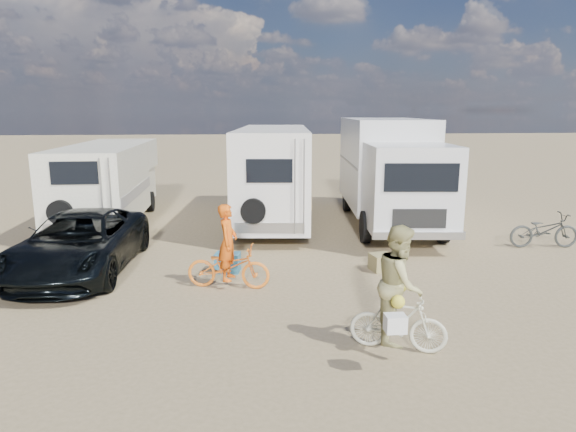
{
  "coord_description": "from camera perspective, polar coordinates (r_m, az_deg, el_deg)",
  "views": [
    {
      "loc": [
        -0.96,
        -9.25,
        3.63
      ],
      "look_at": [
        0.03,
        1.8,
        1.3
      ],
      "focal_mm": 31.43,
      "sensor_mm": 36.0,
      "label": 1
    }
  ],
  "objects": [
    {
      "name": "ground",
      "position": [
        9.98,
        0.75,
        -9.46
      ],
      "size": [
        140.0,
        140.0,
        0.0
      ],
      "primitive_type": "plane",
      "color": "#937D58",
      "rests_on": "ground"
    },
    {
      "name": "rv_main",
      "position": [
        16.54,
        -1.65,
        4.58
      ],
      "size": [
        2.8,
        7.55,
        3.07
      ],
      "primitive_type": null,
      "rotation": [
        0.0,
        0.0,
        -0.09
      ],
      "color": "silver",
      "rests_on": "ground"
    },
    {
      "name": "rv_left",
      "position": [
        17.23,
        -19.64,
        3.34
      ],
      "size": [
        2.25,
        6.76,
        2.57
      ],
      "primitive_type": null,
      "rotation": [
        0.0,
        0.0,
        0.02
      ],
      "color": "beige",
      "rests_on": "ground"
    },
    {
      "name": "box_truck",
      "position": [
        16.39,
        11.47,
        4.79
      ],
      "size": [
        3.11,
        7.8,
        3.36
      ],
      "primitive_type": null,
      "rotation": [
        0.0,
        0.0,
        -0.09
      ],
      "color": "silver",
      "rests_on": "ground"
    },
    {
      "name": "dark_suv",
      "position": [
        12.4,
        -22.53,
        -2.84
      ],
      "size": [
        2.42,
        4.95,
        1.35
      ],
      "primitive_type": "imported",
      "rotation": [
        0.0,
        0.0,
        -0.04
      ],
      "color": "black",
      "rests_on": "ground"
    },
    {
      "name": "bike_man",
      "position": [
        10.57,
        -6.76,
        -5.7
      ],
      "size": [
        1.82,
        0.94,
        0.91
      ],
      "primitive_type": "imported",
      "rotation": [
        0.0,
        0.0,
        1.37
      ],
      "color": "orange",
      "rests_on": "ground"
    },
    {
      "name": "bike_woman",
      "position": [
        8.05,
        12.35,
        -11.74
      ],
      "size": [
        1.53,
        0.92,
        0.89
      ],
      "primitive_type": "imported",
      "rotation": [
        0.0,
        0.0,
        1.21
      ],
      "color": "beige",
      "rests_on": "ground"
    },
    {
      "name": "rider_man",
      "position": [
        10.47,
        -6.8,
        -3.92
      ],
      "size": [
        0.49,
        0.65,
        1.59
      ],
      "primitive_type": "imported",
      "rotation": [
        0.0,
        0.0,
        1.37
      ],
      "color": "#E5570F",
      "rests_on": "ground"
    },
    {
      "name": "rider_woman",
      "position": [
        7.88,
        12.5,
        -8.7
      ],
      "size": [
        0.95,
        1.06,
        1.8
      ],
      "primitive_type": "imported",
      "rotation": [
        0.0,
        0.0,
        1.21
      ],
      "color": "tan",
      "rests_on": "ground"
    },
    {
      "name": "bike_parked",
      "position": [
        15.17,
        26.98,
        -1.45
      ],
      "size": [
        1.87,
        0.79,
        0.96
      ],
      "primitive_type": "imported",
      "rotation": [
        0.0,
        0.0,
        1.48
      ],
      "color": "#2A2D2A",
      "rests_on": "ground"
    },
    {
      "name": "cooler",
      "position": [
        11.65,
        -6.85,
        -5.25
      ],
      "size": [
        0.61,
        0.49,
        0.44
      ],
      "primitive_type": "cube",
      "rotation": [
        0.0,
        0.0,
        -0.17
      ],
      "color": "#2A6984",
      "rests_on": "ground"
    },
    {
      "name": "crate",
      "position": [
        11.88,
        10.55,
        -5.18
      ],
      "size": [
        0.56,
        0.56,
        0.38
      ],
      "primitive_type": "cube",
      "rotation": [
        0.0,
        0.0,
        0.19
      ],
      "color": "olive",
      "rests_on": "ground"
    }
  ]
}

